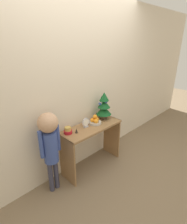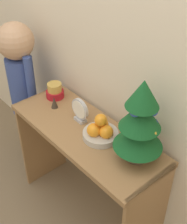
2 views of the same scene
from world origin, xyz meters
name	(u,v)px [view 1 (image 1 of 2)]	position (x,y,z in m)	size (l,w,h in m)	color
ground_plane	(100,171)	(0.00, 0.00, 0.00)	(12.00, 12.00, 0.00)	#7A664C
back_wall	(80,88)	(0.00, 0.42, 1.25)	(7.00, 0.05, 2.50)	beige
console_table	(92,137)	(0.00, 0.19, 0.54)	(0.97, 0.37, 0.72)	olive
mini_tree	(104,106)	(0.33, 0.24, 0.94)	(0.24, 0.24, 0.44)	#4C3828
fruit_bowl	(95,121)	(0.10, 0.21, 0.76)	(0.19, 0.19, 0.15)	#B7B2A8
singing_bowl	(68,131)	(-0.38, 0.26, 0.76)	(0.11, 0.11, 0.10)	#AD1923
desk_clock	(86,123)	(-0.09, 0.22, 0.79)	(0.13, 0.04, 0.15)	#B2B2B7
figurine	(76,131)	(-0.29, 0.19, 0.75)	(0.04, 0.04, 0.07)	#382D23
child_figure	(50,140)	(-0.70, 0.20, 0.77)	(0.29, 0.24, 1.13)	#38384C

